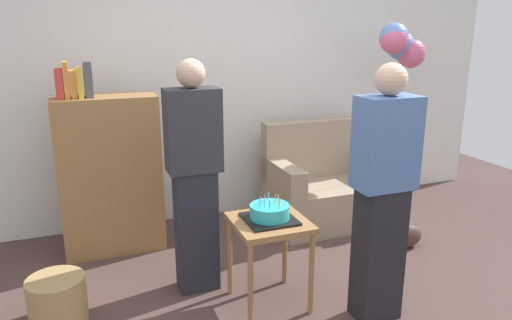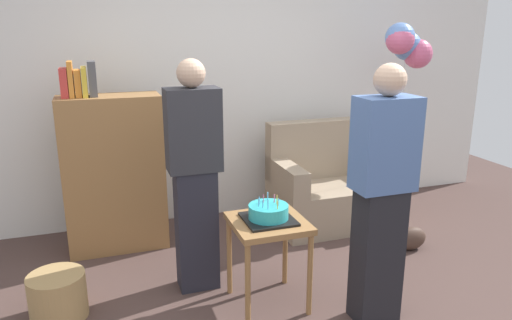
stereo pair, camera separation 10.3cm
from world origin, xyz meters
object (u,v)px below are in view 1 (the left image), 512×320
(bookshelf, at_px, (110,173))
(side_table, at_px, (269,233))
(birthday_cake, at_px, (270,213))
(couch, at_px, (325,187))
(person_holding_cake, at_px, (382,195))
(wicker_basket, at_px, (57,300))
(handbag, at_px, (407,236))
(person_blowing_candles, at_px, (195,177))
(balloon_bunch, at_px, (400,45))

(bookshelf, bearing_deg, side_table, -53.76)
(side_table, xyz_separation_m, birthday_cake, (0.00, -0.00, 0.14))
(couch, bearing_deg, person_holding_cake, -106.75)
(couch, distance_m, wicker_basket, 2.55)
(person_holding_cake, xyz_separation_m, handbag, (0.84, 0.75, -0.73))
(person_blowing_candles, bearing_deg, balloon_bunch, 34.72)
(side_table, distance_m, birthday_cake, 0.14)
(couch, xyz_separation_m, birthday_cake, (-1.05, -1.15, 0.32))
(person_holding_cake, bearing_deg, handbag, -143.86)
(balloon_bunch, bearing_deg, person_holding_cake, -128.16)
(birthday_cake, bearing_deg, couch, 47.66)
(side_table, height_order, handbag, side_table)
(wicker_basket, bearing_deg, balloon_bunch, 14.64)
(person_blowing_candles, bearing_deg, couch, 44.44)
(side_table, height_order, wicker_basket, side_table)
(side_table, relative_size, person_blowing_candles, 0.37)
(bookshelf, xyz_separation_m, birthday_cake, (0.91, -1.24, -0.01))
(bookshelf, xyz_separation_m, person_blowing_candles, (0.51, -0.85, 0.16))
(side_table, distance_m, person_blowing_candles, 0.64)
(birthday_cake, relative_size, wicker_basket, 0.89)
(bookshelf, relative_size, side_table, 2.59)
(wicker_basket, xyz_separation_m, handbag, (2.77, 0.09, -0.05))
(bookshelf, height_order, handbag, bookshelf)
(bookshelf, height_order, birthday_cake, bookshelf)
(person_blowing_candles, bearing_deg, birthday_cake, -27.38)
(bookshelf, xyz_separation_m, wicker_basket, (-0.43, -0.95, -0.52))
(person_holding_cake, bearing_deg, couch, -112.53)
(birthday_cake, distance_m, person_blowing_candles, 0.58)
(side_table, distance_m, handbag, 1.53)
(couch, height_order, person_blowing_candles, person_blowing_candles)
(bookshelf, bearing_deg, couch, -2.52)
(side_table, bearing_deg, person_holding_cake, -32.55)
(birthday_cake, xyz_separation_m, balloon_bunch, (1.74, 1.09, 1.01))
(person_blowing_candles, distance_m, handbag, 1.97)
(handbag, xyz_separation_m, balloon_bunch, (0.31, 0.71, 1.57))
(balloon_bunch, bearing_deg, wicker_basket, -165.36)
(couch, height_order, person_holding_cake, person_holding_cake)
(handbag, bearing_deg, balloon_bunch, 66.22)
(handbag, bearing_deg, person_holding_cake, -138.08)
(person_holding_cake, distance_m, handbag, 1.34)
(side_table, bearing_deg, birthday_cake, -58.94)
(couch, bearing_deg, person_blowing_candles, -152.08)
(birthday_cake, distance_m, person_holding_cake, 0.72)
(handbag, bearing_deg, person_blowing_candles, 179.69)
(person_blowing_candles, bearing_deg, wicker_basket, -157.35)
(side_table, bearing_deg, balloon_bunch, 32.01)
(birthday_cake, xyz_separation_m, handbag, (1.43, 0.37, -0.56))
(couch, distance_m, handbag, 0.90)
(couch, height_order, birthday_cake, couch)
(couch, relative_size, wicker_basket, 3.06)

